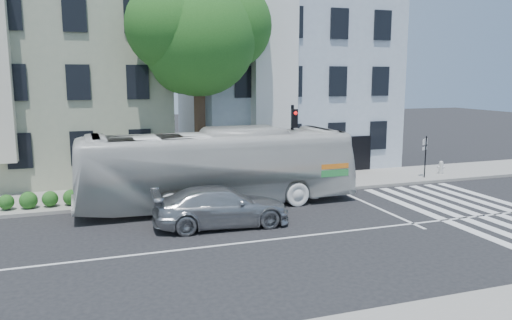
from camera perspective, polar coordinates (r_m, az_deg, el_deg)
name	(u,v)px	position (r m, az deg, el deg)	size (l,w,h in m)	color
ground	(256,242)	(17.59, -0.03, -9.30)	(120.00, 120.00, 0.00)	black
sidewalk_far	(203,190)	(24.99, -6.03, -3.48)	(80.00, 4.00, 0.15)	gray
building_left	(52,80)	(30.78, -22.24, 8.50)	(12.00, 10.00, 11.00)	gray
building_right	(282,79)	(33.16, 3.00, 9.21)	(12.00, 10.00, 11.00)	#A4B1C3
street_tree	(198,32)	(25.18, -6.60, 14.37)	(7.30, 5.90, 11.10)	#2D2116
bus	(218,168)	(22.00, -4.34, -0.88)	(12.30, 2.88, 3.43)	silver
sedan	(222,206)	(19.22, -3.96, -5.32)	(5.25, 2.13, 1.52)	#A8AAAF
hedge	(71,197)	(23.14, -20.37, -4.01)	(8.50, 0.84, 0.70)	#2F5C1E
traffic_signal	(293,138)	(23.79, 4.25, 2.58)	(0.45, 0.54, 4.35)	black
fire_hydrant	(441,167)	(30.58, 20.38, -0.77)	(0.43, 0.26, 0.74)	beige
far_sign_pole	(425,151)	(28.98, 18.77, 0.99)	(0.40, 0.23, 2.31)	black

